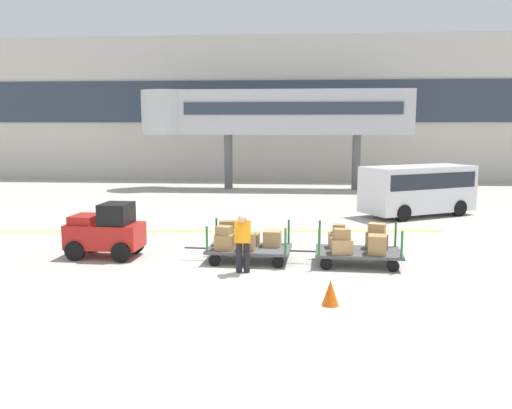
% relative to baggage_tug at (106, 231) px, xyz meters
% --- Properties ---
extents(ground_plane, '(120.00, 120.00, 0.00)m').
position_rel_baggage_tug_xyz_m(ground_plane, '(3.97, -2.61, -0.75)').
color(ground_plane, '#B2ADA0').
extents(apron_lead_line, '(18.99, 1.78, 0.01)m').
position_rel_baggage_tug_xyz_m(apron_lead_line, '(1.23, 3.86, -0.75)').
color(apron_lead_line, yellow).
rests_on(apron_lead_line, ground_plane).
extents(terminal_building, '(55.60, 2.51, 9.83)m').
position_rel_baggage_tug_xyz_m(terminal_building, '(3.97, 23.37, 4.17)').
color(terminal_building, '#BCB7AD').
rests_on(terminal_building, ground_plane).
extents(jet_bridge, '(15.96, 3.00, 5.85)m').
position_rel_baggage_tug_xyz_m(jet_bridge, '(3.48, 17.38, 3.75)').
color(jet_bridge, '#B7B7BC').
rests_on(jet_bridge, ground_plane).
extents(baggage_tug, '(2.16, 1.32, 1.58)m').
position_rel_baggage_tug_xyz_m(baggage_tug, '(0.00, 0.00, 0.00)').
color(baggage_tug, red).
rests_on(baggage_tug, ground_plane).
extents(baggage_cart_lead, '(3.03, 1.52, 1.10)m').
position_rel_baggage_tug_xyz_m(baggage_cart_lead, '(4.03, -0.19, -0.22)').
color(baggage_cart_lead, '#4C4C4F').
rests_on(baggage_cart_lead, ground_plane).
extents(baggage_cart_middle, '(3.03, 1.52, 1.11)m').
position_rel_baggage_tug_xyz_m(baggage_cart_middle, '(7.17, -0.38, -0.20)').
color(baggage_cart_middle, '#4C4C4F').
rests_on(baggage_cart_middle, ground_plane).
extents(baggage_handler, '(0.42, 0.45, 1.56)m').
position_rel_baggage_tug_xyz_m(baggage_handler, '(4.10, -1.44, 0.11)').
color(baggage_handler, black).
rests_on(baggage_handler, ground_plane).
extents(shuttle_van, '(5.12, 4.00, 2.10)m').
position_rel_baggage_tug_xyz_m(shuttle_van, '(10.56, 8.10, 0.48)').
color(shuttle_van, silver).
rests_on(shuttle_van, ground_plane).
extents(safety_cone_near, '(0.36, 0.36, 0.55)m').
position_rel_baggage_tug_xyz_m(safety_cone_near, '(6.20, -3.79, -0.48)').
color(safety_cone_near, '#EA590F').
rests_on(safety_cone_near, ground_plane).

